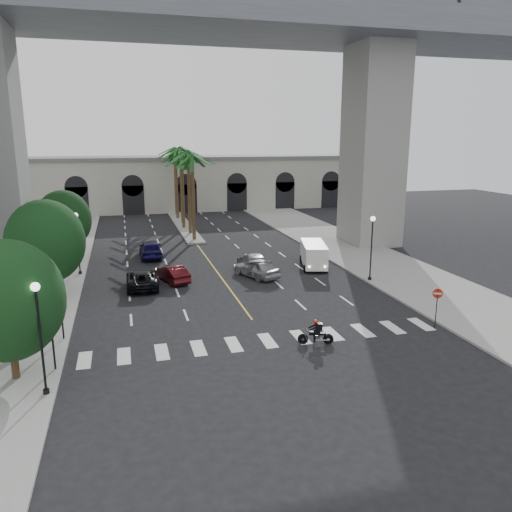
{
  "coord_description": "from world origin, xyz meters",
  "views": [
    {
      "loc": [
        -7.57,
        -27.14,
        11.34
      ],
      "look_at": [
        1.32,
        6.0,
        3.21
      ],
      "focal_mm": 35.0,
      "sensor_mm": 36.0,
      "label": 1
    }
  ],
  "objects_px": {
    "lamp_post_left_far": "(77,238)",
    "pedestrian_a": "(16,339)",
    "lamp_post_right": "(372,243)",
    "car_c": "(142,279)",
    "car_b": "(173,273)",
    "car_d": "(254,262)",
    "car_a": "(257,268)",
    "traffic_signal_near": "(51,324)",
    "traffic_signal_far": "(60,299)",
    "car_e": "(151,249)",
    "lamp_post_left_near": "(40,329)",
    "pedestrian_b": "(18,314)",
    "do_not_enter_sign": "(437,299)",
    "cargo_van": "(314,254)",
    "motorcycle_rider": "(317,333)"
  },
  "relations": [
    {
      "from": "lamp_post_left_near",
      "to": "car_e",
      "type": "distance_m",
      "value": 26.92
    },
    {
      "from": "car_c",
      "to": "pedestrian_b",
      "type": "height_order",
      "value": "pedestrian_b"
    },
    {
      "from": "car_c",
      "to": "lamp_post_left_near",
      "type": "bearing_deg",
      "value": 73.39
    },
    {
      "from": "lamp_post_left_near",
      "to": "traffic_signal_near",
      "type": "xyz_separation_m",
      "value": [
        0.1,
        2.5,
        -0.71
      ]
    },
    {
      "from": "lamp_post_right",
      "to": "pedestrian_a",
      "type": "distance_m",
      "value": 26.25
    },
    {
      "from": "traffic_signal_far",
      "to": "pedestrian_b",
      "type": "relative_size",
      "value": 1.9
    },
    {
      "from": "car_a",
      "to": "car_e",
      "type": "height_order",
      "value": "car_e"
    },
    {
      "from": "car_b",
      "to": "lamp_post_left_near",
      "type": "bearing_deg",
      "value": 50.63
    },
    {
      "from": "do_not_enter_sign",
      "to": "traffic_signal_far",
      "type": "bearing_deg",
      "value": -166.34
    },
    {
      "from": "car_b",
      "to": "car_e",
      "type": "height_order",
      "value": "car_e"
    },
    {
      "from": "motorcycle_rider",
      "to": "car_d",
      "type": "distance_m",
      "value": 16.26
    },
    {
      "from": "lamp_post_right",
      "to": "lamp_post_left_far",
      "type": "bearing_deg",
      "value": 160.67
    },
    {
      "from": "lamp_post_right",
      "to": "car_c",
      "type": "distance_m",
      "value": 18.32
    },
    {
      "from": "lamp_post_right",
      "to": "car_a",
      "type": "distance_m",
      "value": 9.59
    },
    {
      "from": "lamp_post_left_near",
      "to": "traffic_signal_far",
      "type": "bearing_deg",
      "value": 89.12
    },
    {
      "from": "do_not_enter_sign",
      "to": "car_a",
      "type": "bearing_deg",
      "value": 141.89
    },
    {
      "from": "car_b",
      "to": "pedestrian_a",
      "type": "relative_size",
      "value": 2.38
    },
    {
      "from": "lamp_post_left_near",
      "to": "pedestrian_a",
      "type": "xyz_separation_m",
      "value": [
        -2.03,
        4.78,
        -2.2
      ]
    },
    {
      "from": "traffic_signal_near",
      "to": "car_e",
      "type": "bearing_deg",
      "value": 75.55
    },
    {
      "from": "pedestrian_b",
      "to": "do_not_enter_sign",
      "type": "height_order",
      "value": "do_not_enter_sign"
    },
    {
      "from": "car_b",
      "to": "car_e",
      "type": "bearing_deg",
      "value": -98.18
    },
    {
      "from": "car_d",
      "to": "car_e",
      "type": "height_order",
      "value": "car_e"
    },
    {
      "from": "car_d",
      "to": "do_not_enter_sign",
      "type": "relative_size",
      "value": 2.17
    },
    {
      "from": "pedestrian_b",
      "to": "cargo_van",
      "type": "bearing_deg",
      "value": 63.33
    },
    {
      "from": "lamp_post_right",
      "to": "car_c",
      "type": "relative_size",
      "value": 1.06
    },
    {
      "from": "lamp_post_left_far",
      "to": "pedestrian_a",
      "type": "xyz_separation_m",
      "value": [
        -2.03,
        -16.22,
        -2.2
      ]
    },
    {
      "from": "lamp_post_left_far",
      "to": "lamp_post_right",
      "type": "relative_size",
      "value": 1.0
    },
    {
      "from": "lamp_post_left_near",
      "to": "motorcycle_rider",
      "type": "xyz_separation_m",
      "value": [
        13.94,
        2.34,
        -2.56
      ]
    },
    {
      "from": "car_b",
      "to": "motorcycle_rider",
      "type": "bearing_deg",
      "value": 97.91
    },
    {
      "from": "car_e",
      "to": "pedestrian_b",
      "type": "xyz_separation_m",
      "value": [
        -8.77,
        -17.39,
        0.25
      ]
    },
    {
      "from": "car_a",
      "to": "do_not_enter_sign",
      "type": "distance_m",
      "value": 15.89
    },
    {
      "from": "traffic_signal_near",
      "to": "motorcycle_rider",
      "type": "xyz_separation_m",
      "value": [
        13.84,
        -0.16,
        -1.85
      ]
    },
    {
      "from": "traffic_signal_far",
      "to": "car_b",
      "type": "relative_size",
      "value": 0.88
    },
    {
      "from": "motorcycle_rider",
      "to": "car_d",
      "type": "bearing_deg",
      "value": 103.18
    },
    {
      "from": "car_d",
      "to": "car_b",
      "type": "bearing_deg",
      "value": 14.1
    },
    {
      "from": "car_a",
      "to": "car_b",
      "type": "xyz_separation_m",
      "value": [
        -6.9,
        0.38,
        -0.1
      ]
    },
    {
      "from": "lamp_post_left_far",
      "to": "car_d",
      "type": "distance_m",
      "value": 14.95
    },
    {
      "from": "car_c",
      "to": "car_d",
      "type": "xyz_separation_m",
      "value": [
        9.64,
        2.56,
        0.08
      ]
    },
    {
      "from": "traffic_signal_far",
      "to": "motorcycle_rider",
      "type": "relative_size",
      "value": 1.84
    },
    {
      "from": "lamp_post_left_near",
      "to": "car_b",
      "type": "distance_m",
      "value": 18.82
    },
    {
      "from": "traffic_signal_near",
      "to": "car_d",
      "type": "relative_size",
      "value": 0.67
    },
    {
      "from": "car_c",
      "to": "car_e",
      "type": "distance_m",
      "value": 10.14
    },
    {
      "from": "motorcycle_rider",
      "to": "cargo_van",
      "type": "bearing_deg",
      "value": 84.51
    },
    {
      "from": "lamp_post_left_far",
      "to": "motorcycle_rider",
      "type": "bearing_deg",
      "value": -53.24
    },
    {
      "from": "pedestrian_a",
      "to": "car_a",
      "type": "bearing_deg",
      "value": 34.19
    },
    {
      "from": "traffic_signal_near",
      "to": "traffic_signal_far",
      "type": "bearing_deg",
      "value": 90.0
    },
    {
      "from": "lamp_post_left_near",
      "to": "lamp_post_right",
      "type": "xyz_separation_m",
      "value": [
        22.8,
        13.0,
        0.0
      ]
    },
    {
      "from": "car_a",
      "to": "pedestrian_a",
      "type": "relative_size",
      "value": 2.65
    },
    {
      "from": "traffic_signal_far",
      "to": "car_a",
      "type": "distance_m",
      "value": 17.59
    },
    {
      "from": "traffic_signal_far",
      "to": "do_not_enter_sign",
      "type": "relative_size",
      "value": 1.46
    }
  ]
}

